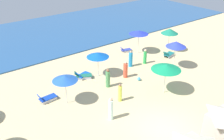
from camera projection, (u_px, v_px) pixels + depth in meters
ground_plane at (165, 129)px, 16.60m from camera, size 60.00×60.00×0.00m
ocean at (33, 37)px, 32.27m from camera, size 60.00×15.69×0.12m
umbrella_0 at (65, 78)px, 18.33m from camera, size 1.86×1.86×2.32m
lounge_chair_0_0 at (47, 98)px, 19.40m from camera, size 1.44×0.72×0.73m
umbrella_1 at (98, 55)px, 22.22m from camera, size 1.99×1.99×2.23m
lounge_chair_1_0 at (83, 75)px, 22.71m from camera, size 1.47×0.99×0.67m
lounge_chair_1_1 at (83, 76)px, 22.59m from camera, size 1.61×1.23×0.65m
umbrella_3 at (176, 44)px, 23.47m from camera, size 1.89×1.89×2.70m
umbrella_4 at (139, 32)px, 26.75m from camera, size 2.05×2.05×2.54m
lounge_chair_4_0 at (126, 50)px, 28.03m from camera, size 1.32×0.79×0.60m
umbrella_5 at (170, 31)px, 27.18m from camera, size 1.83×1.83×2.60m
lounge_chair_5_0 at (168, 54)px, 26.78m from camera, size 1.51×0.90×0.72m
umbrella_6 at (166, 67)px, 19.57m from camera, size 2.32×2.32×2.51m
beachgoer_0 at (145, 57)px, 25.14m from camera, size 0.39×0.39×1.52m
beachgoer_1 at (125, 70)px, 22.60m from camera, size 0.51×0.51×1.54m
beachgoer_2 at (108, 79)px, 21.10m from camera, size 0.44×0.44×1.64m
beachgoer_3 at (111, 109)px, 17.19m from camera, size 0.41×0.41×1.74m
beachgoer_4 at (131, 59)px, 24.55m from camera, size 0.48×0.48×1.61m
beachgoer_5 at (120, 93)px, 19.24m from camera, size 0.39×0.39×1.49m
beach_ball_0 at (139, 79)px, 22.30m from camera, size 0.31×0.31×0.31m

